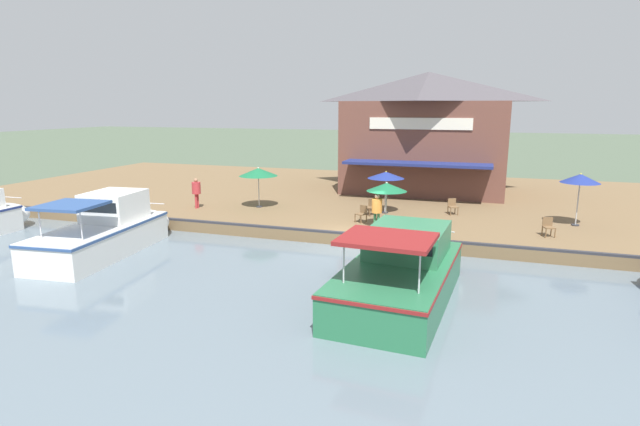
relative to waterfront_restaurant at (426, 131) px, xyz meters
name	(u,v)px	position (x,y,z in m)	size (l,w,h in m)	color
ground_plane	(351,248)	(13.66, -1.59, -4.62)	(220.00, 220.00, 0.00)	#4C5B47
quay_deck	(394,199)	(2.66, -1.59, -4.32)	(22.00, 56.00, 0.60)	brown
quay_edge_fender	(352,234)	(13.56, -1.59, -3.97)	(0.20, 50.40, 0.10)	#2D2D33
waterfront_restaurant	(426,131)	(0.00, 0.00, 0.00)	(9.36, 10.83, 7.91)	brown
patio_umbrella_near_quay_edge	(386,175)	(8.42, -1.09, -1.96)	(1.96, 1.96, 2.29)	#B7B7B7
patio_umbrella_mid_patio_left	(580,179)	(8.42, 8.28, -1.72)	(1.80, 1.80, 2.57)	#B7B7B7
patio_umbrella_mid_patio_right	(387,187)	(11.72, -0.41, -2.06)	(1.90, 1.90, 2.20)	#B7B7B7
patio_umbrella_far_corner	(258,172)	(9.12, -8.27, -1.99)	(2.19, 2.19, 2.30)	#B7B7B7
cafe_chair_far_corner_seat	(453,206)	(7.65, 2.42, -3.55)	(0.59, 0.59, 0.85)	brown
cafe_chair_facing_river	(370,206)	(9.23, -1.73, -3.55)	(0.59, 0.59, 0.85)	brown
cafe_chair_beside_entrance	(548,226)	(11.07, 6.77, -3.55)	(0.55, 0.55, 0.85)	brown
cafe_chair_back_row_seat	(362,213)	(10.99, -1.76, -3.55)	(0.60, 0.60, 0.85)	brown
person_near_entrance	(377,207)	(12.32, -0.73, -2.95)	(0.48, 0.48, 1.71)	#337547
person_at_quay_edge	(196,189)	(10.49, -11.51, -2.94)	(0.49, 0.49, 1.72)	#B23338
motorboat_fourth_along	(405,268)	(18.60, 1.57, -3.69)	(8.34, 3.59, 2.56)	#287047
motorboat_outer_channel	(112,230)	(17.43, -11.48, -3.65)	(8.03, 3.32, 2.53)	white
tree_behind_restaurant	(367,124)	(-2.32, -4.66, 0.39)	(4.35, 4.14, 6.61)	brown
tree_upstream_bank	(423,121)	(-2.24, -0.54, 0.64)	(4.71, 4.48, 7.03)	brown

